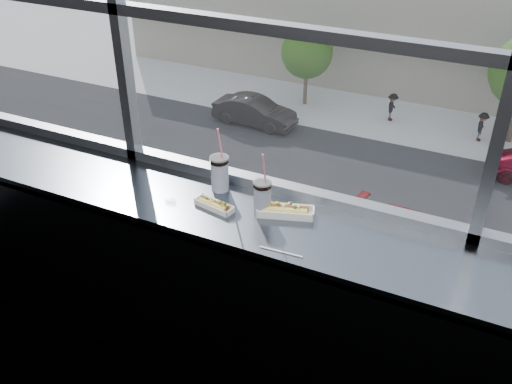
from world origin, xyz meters
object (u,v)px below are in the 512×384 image
at_px(soda_cup_right, 262,196).
at_px(car_near_b, 315,206).
at_px(hotdog_tray_left, 214,205).
at_px(pedestrian_b, 482,124).
at_px(loose_straw, 281,252).
at_px(car_near_c, 418,232).
at_px(car_far_a, 255,107).
at_px(tree_left, 307,53).
at_px(pedestrian_a, 393,105).
at_px(hotdog_tray_right, 285,210).
at_px(car_near_a, 158,166).
at_px(wrapper, 170,201).
at_px(soda_cup_left, 220,172).

height_order(soda_cup_right, car_near_b, soda_cup_right).
xyz_separation_m(hotdog_tray_left, pedestrian_b, (0.19, 27.70, -11.13)).
relative_size(loose_straw, car_near_c, 0.03).
height_order(car_far_a, tree_left, tree_left).
bearing_deg(pedestrian_b, pedestrian_a, 84.08).
xyz_separation_m(hotdog_tray_left, car_near_b, (-4.94, 16.30, -11.01)).
xyz_separation_m(car_far_a, tree_left, (1.45, 4.00, 2.12)).
xyz_separation_m(hotdog_tray_right, car_near_b, (-5.31, 16.20, -11.01)).
height_order(car_near_a, pedestrian_a, car_near_a).
distance_m(hotdog_tray_right, car_near_a, 23.46).
distance_m(hotdog_tray_right, pedestrian_b, 29.76).
bearing_deg(hotdog_tray_right, car_near_a, 110.59).
height_order(wrapper, car_near_c, wrapper).
xyz_separation_m(hotdog_tray_left, tree_left, (-10.06, 28.30, -8.90)).
height_order(car_near_b, tree_left, tree_left).
bearing_deg(car_near_a, tree_left, -14.98).
height_order(hotdog_tray_right, car_near_b, hotdog_tray_right).
bearing_deg(car_near_a, hotdog_tray_right, -144.76).
bearing_deg(soda_cup_right, tree_left, 110.06).
bearing_deg(car_far_a, car_near_a, 175.59).
xyz_separation_m(soda_cup_left, car_near_a, (-12.48, 16.12, -11.11)).
distance_m(wrapper, car_near_b, 20.26).
bearing_deg(soda_cup_right, pedestrian_b, 90.11).
xyz_separation_m(soda_cup_left, tree_left, (-10.00, 28.12, -8.99)).
bearing_deg(car_near_c, hotdog_tray_left, -170.03).
distance_m(soda_cup_left, loose_straw, 0.66).
bearing_deg(hotdog_tray_left, car_near_a, 138.37).
relative_size(wrapper, pedestrian_a, 0.04).
bearing_deg(car_near_b, hotdog_tray_left, -161.91).
height_order(pedestrian_a, pedestrian_b, pedestrian_a).
bearing_deg(wrapper, tree_left, 109.10).
relative_size(hotdog_tray_left, soda_cup_right, 0.65).
relative_size(car_near_c, pedestrian_a, 3.29).
bearing_deg(car_far_a, hotdog_tray_right, -150.95).
bearing_deg(wrapper, pedestrian_b, 89.10).
relative_size(hotdog_tray_left, car_near_c, 0.04).
bearing_deg(pedestrian_b, hotdog_tray_left, 179.60).
relative_size(soda_cup_left, car_far_a, 0.06).
bearing_deg(hotdog_tray_left, pedestrian_b, 100.39).
distance_m(hotdog_tray_left, car_far_a, 29.06).
bearing_deg(car_far_a, tree_left, -17.04).
bearing_deg(car_near_c, soda_cup_right, -169.15).
distance_m(wrapper, car_near_c, 19.71).
bearing_deg(pedestrian_a, hotdog_tray_right, -169.74).
height_order(hotdog_tray_left, soda_cup_right, soda_cup_right).
height_order(soda_cup_left, soda_cup_right, soda_cup_left).
bearing_deg(soda_cup_right, wrapper, -165.53).
distance_m(wrapper, car_far_a, 29.01).
bearing_deg(pedestrian_b, hotdog_tray_right, -179.65).
height_order(soda_cup_left, wrapper, soda_cup_left).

